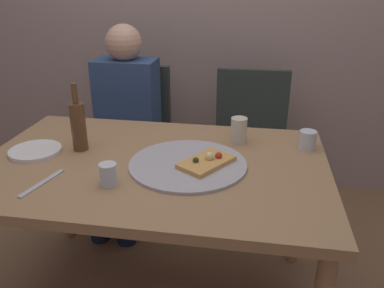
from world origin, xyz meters
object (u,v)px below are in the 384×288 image
object	(u,v)px
plate_stack	(35,151)
chair_right	(250,137)
tumbler_far	(108,174)
wine_bottle	(78,125)
dining_table	(153,179)
tumbler_near	(307,140)
pizza_slice_last	(207,161)
guest_in_sweater	(124,118)
chair_left	(133,130)
wine_glass	(239,130)
table_knife	(42,183)
pizza_tray	(188,164)

from	to	relation	value
plate_stack	chair_right	distance (m)	1.25
tumbler_far	wine_bottle	bearing A→B (deg)	129.78
plate_stack	dining_table	bearing A→B (deg)	0.50
tumbler_near	pizza_slice_last	bearing A→B (deg)	-148.50
dining_table	wine_bottle	world-z (taller)	wine_bottle
guest_in_sweater	chair_left	bearing A→B (deg)	-90.00
pizza_slice_last	plate_stack	bearing A→B (deg)	179.55
dining_table	wine_glass	distance (m)	0.44
tumbler_far	chair_right	xyz separation A→B (m)	(0.48, 1.06, -0.25)
tumbler_far	table_knife	distance (m)	0.25
pizza_tray	wine_glass	world-z (taller)	wine_glass
pizza_slice_last	pizza_tray	bearing A→B (deg)	-179.86
tumbler_far	guest_in_sweater	bearing A→B (deg)	105.88
wine_bottle	chair_left	bearing A→B (deg)	92.15
pizza_slice_last	wine_glass	world-z (taller)	wine_glass
wine_bottle	plate_stack	bearing A→B (deg)	-157.60
wine_bottle	tumbler_far	distance (m)	0.37
wine_glass	plate_stack	xyz separation A→B (m)	(-0.84, -0.26, -0.05)
dining_table	pizza_tray	bearing A→B (deg)	-4.04
pizza_tray	guest_in_sweater	bearing A→B (deg)	125.63
dining_table	wine_glass	xyz separation A→B (m)	(0.33, 0.26, 0.14)
table_knife	wine_glass	bearing A→B (deg)	-40.11
tumbler_far	chair_left	world-z (taller)	chair_left
pizza_tray	chair_left	size ratio (longest dim) A/B	0.52
dining_table	table_knife	distance (m)	0.43
plate_stack	chair_left	size ratio (longest dim) A/B	0.24
dining_table	tumbler_far	bearing A→B (deg)	-116.86
dining_table	plate_stack	bearing A→B (deg)	-179.50
wine_bottle	pizza_tray	bearing A→B (deg)	-9.16
tumbler_far	chair_left	bearing A→B (deg)	103.71
pizza_slice_last	plate_stack	size ratio (longest dim) A/B	1.18
wine_bottle	table_knife	xyz separation A→B (m)	(-0.01, -0.31, -0.11)
pizza_slice_last	plate_stack	world-z (taller)	pizza_slice_last
wine_glass	table_knife	size ratio (longest dim) A/B	0.52
wine_glass	pizza_tray	bearing A→B (deg)	-124.14
pizza_slice_last	tumbler_near	distance (m)	0.47
wine_glass	table_knife	bearing A→B (deg)	-143.31
pizza_slice_last	wine_glass	bearing A→B (deg)	68.31
table_knife	plate_stack	bearing A→B (deg)	47.53
wine_glass	plate_stack	world-z (taller)	wine_glass
dining_table	table_knife	size ratio (longest dim) A/B	6.36
pizza_tray	wine_bottle	world-z (taller)	wine_bottle
guest_in_sweater	wine_bottle	bearing A→B (deg)	92.66
pizza_slice_last	wine_glass	xyz separation A→B (m)	(0.11, 0.27, 0.03)
pizza_tray	pizza_slice_last	bearing A→B (deg)	0.14
tumbler_near	chair_right	xyz separation A→B (m)	(-0.25, 0.62, -0.25)
pizza_tray	wine_bottle	size ratio (longest dim) A/B	1.59
pizza_tray	guest_in_sweater	world-z (taller)	guest_in_sweater
wine_bottle	chair_right	bearing A→B (deg)	47.95
table_knife	guest_in_sweater	size ratio (longest dim) A/B	0.19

